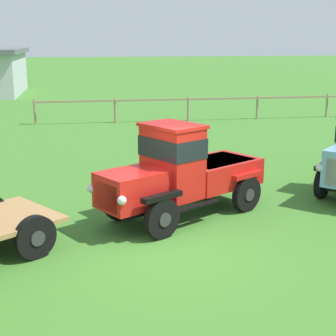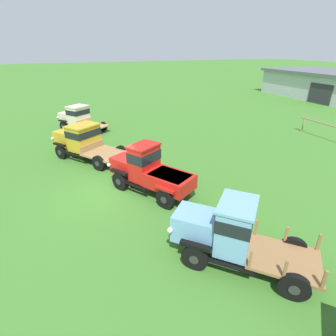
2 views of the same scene
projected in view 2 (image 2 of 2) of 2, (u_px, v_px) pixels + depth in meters
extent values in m
plane|color=#3D7528|center=(110.00, 191.00, 13.07)|extent=(240.00, 240.00, 0.00)
cube|color=#B2B7BC|center=(331.00, 86.00, 36.12)|extent=(16.35, 9.75, 3.21)
cube|color=#565B60|center=(335.00, 72.00, 35.36)|extent=(16.95, 10.55, 0.36)
cube|color=#2D2D33|center=(320.00, 94.00, 32.55)|extent=(3.20, 0.08, 2.40)
cylinder|color=#997F60|center=(303.00, 124.00, 22.09)|extent=(0.12, 0.12, 1.30)
cylinder|color=black|center=(63.00, 126.00, 22.44)|extent=(0.72, 0.59, 0.77)
cylinder|color=#2D2D2D|center=(62.00, 126.00, 22.36)|extent=(0.23, 0.18, 0.27)
cylinder|color=black|center=(79.00, 122.00, 23.76)|extent=(0.72, 0.59, 0.77)
cylinder|color=#2D2D2D|center=(80.00, 121.00, 23.84)|extent=(0.23, 0.18, 0.27)
cylinder|color=black|center=(88.00, 131.00, 21.01)|extent=(0.72, 0.59, 0.77)
cylinder|color=#2D2D2D|center=(87.00, 132.00, 20.93)|extent=(0.23, 0.18, 0.27)
cylinder|color=black|center=(103.00, 126.00, 22.33)|extent=(0.72, 0.59, 0.77)
cylinder|color=#2D2D2D|center=(104.00, 126.00, 22.40)|extent=(0.23, 0.18, 0.27)
cube|color=black|center=(83.00, 125.00, 22.39)|extent=(3.98, 3.27, 0.12)
cube|color=beige|center=(69.00, 117.00, 22.96)|extent=(1.80, 1.76, 0.85)
cube|color=silver|center=(64.00, 117.00, 23.29)|extent=(0.60, 0.79, 0.64)
sphere|color=silver|center=(58.00, 117.00, 22.77)|extent=(0.20, 0.20, 0.20)
sphere|color=silver|center=(70.00, 114.00, 23.76)|extent=(0.20, 0.20, 0.20)
cube|color=black|center=(63.00, 121.00, 22.26)|extent=(0.83, 0.68, 0.12)
cube|color=black|center=(78.00, 117.00, 23.58)|extent=(0.83, 0.68, 0.12)
cube|color=beige|center=(78.00, 115.00, 22.22)|extent=(1.85, 1.92, 1.47)
cube|color=black|center=(78.00, 112.00, 22.08)|extent=(1.91, 1.97, 0.41)
cube|color=beige|center=(77.00, 106.00, 21.90)|extent=(1.99, 2.04, 0.08)
cube|color=black|center=(73.00, 127.00, 21.86)|extent=(1.43, 1.10, 0.05)
cube|color=black|center=(88.00, 123.00, 23.16)|extent=(1.43, 1.10, 0.05)
cube|color=tan|center=(93.00, 126.00, 21.74)|extent=(2.70, 2.63, 0.10)
cube|color=tan|center=(84.00, 122.00, 22.11)|extent=(1.02, 1.35, 0.44)
cylinder|color=black|center=(61.00, 152.00, 16.71)|extent=(0.83, 0.67, 0.90)
cylinder|color=#2D2D2D|center=(59.00, 153.00, 16.63)|extent=(0.27, 0.21, 0.32)
cylinder|color=black|center=(85.00, 143.00, 18.25)|extent=(0.83, 0.67, 0.90)
cylinder|color=#2D2D2D|center=(86.00, 143.00, 18.33)|extent=(0.27, 0.21, 0.32)
cylinder|color=black|center=(98.00, 163.00, 15.12)|extent=(0.83, 0.67, 0.90)
cylinder|color=#2D2D2D|center=(97.00, 164.00, 15.04)|extent=(0.27, 0.21, 0.32)
cylinder|color=black|center=(121.00, 152.00, 16.66)|extent=(0.83, 0.67, 0.90)
cylinder|color=#2D2D2D|center=(122.00, 152.00, 16.74)|extent=(0.27, 0.21, 0.32)
cube|color=black|center=(90.00, 151.00, 16.70)|extent=(4.49, 3.69, 0.12)
cube|color=gold|center=(70.00, 138.00, 17.33)|extent=(2.10, 2.06, 0.97)
cube|color=silver|center=(62.00, 137.00, 17.71)|extent=(0.70, 0.92, 0.73)
sphere|color=silver|center=(52.00, 139.00, 17.11)|extent=(0.20, 0.20, 0.20)
sphere|color=silver|center=(71.00, 133.00, 18.26)|extent=(0.20, 0.20, 0.20)
cube|color=black|center=(59.00, 145.00, 16.50)|extent=(0.96, 0.77, 0.12)
cube|color=black|center=(84.00, 136.00, 18.04)|extent=(0.96, 0.77, 0.12)
cube|color=gold|center=(84.00, 138.00, 16.54)|extent=(2.05, 2.16, 1.50)
cube|color=black|center=(83.00, 132.00, 16.39)|extent=(2.11, 2.22, 0.42)
cube|color=gold|center=(82.00, 125.00, 16.20)|extent=(2.20, 2.30, 0.08)
cube|color=black|center=(75.00, 155.00, 16.07)|extent=(1.50, 1.15, 0.05)
cube|color=black|center=(98.00, 146.00, 17.58)|extent=(1.50, 1.15, 0.05)
cube|color=#9E7547|center=(106.00, 153.00, 15.97)|extent=(3.09, 3.02, 0.10)
cube|color=#9E7547|center=(92.00, 147.00, 16.42)|extent=(1.18, 1.58, 0.44)
cylinder|color=black|center=(120.00, 181.00, 13.08)|extent=(0.88, 0.63, 0.92)
cylinder|color=#2D2D2D|center=(118.00, 182.00, 13.00)|extent=(0.29, 0.19, 0.32)
cylinder|color=black|center=(141.00, 170.00, 14.23)|extent=(0.88, 0.63, 0.92)
cylinder|color=#2D2D2D|center=(142.00, 170.00, 14.30)|extent=(0.29, 0.19, 0.32)
cylinder|color=black|center=(165.00, 199.00, 11.55)|extent=(0.88, 0.63, 0.92)
cylinder|color=#2D2D2D|center=(164.00, 200.00, 11.47)|extent=(0.29, 0.19, 0.32)
cylinder|color=black|center=(185.00, 185.00, 12.69)|extent=(0.88, 0.63, 0.92)
cylinder|color=#2D2D2D|center=(186.00, 185.00, 12.77)|extent=(0.29, 0.19, 0.32)
cube|color=black|center=(150.00, 181.00, 12.91)|extent=(4.02, 2.91, 0.12)
cube|color=red|center=(127.00, 165.00, 13.54)|extent=(1.83, 1.71, 0.82)
cube|color=silver|center=(118.00, 162.00, 13.94)|extent=(0.50, 0.77, 0.61)
sphere|color=silver|center=(109.00, 165.00, 13.49)|extent=(0.20, 0.20, 0.20)
sphere|color=silver|center=(125.00, 158.00, 14.35)|extent=(0.20, 0.20, 0.20)
cube|color=black|center=(119.00, 172.00, 12.87)|extent=(1.00, 0.72, 0.12)
cube|color=black|center=(140.00, 162.00, 14.01)|extent=(1.00, 0.72, 0.12)
cube|color=red|center=(144.00, 163.00, 12.70)|extent=(1.53, 1.68, 1.70)
cube|color=black|center=(144.00, 156.00, 12.54)|extent=(1.58, 1.72, 0.47)
cube|color=red|center=(144.00, 146.00, 12.33)|extent=(1.64, 1.78, 0.08)
cube|color=black|center=(136.00, 186.00, 12.48)|extent=(1.21, 0.81, 0.05)
cube|color=black|center=(156.00, 175.00, 13.60)|extent=(1.21, 0.81, 0.05)
cube|color=red|center=(170.00, 181.00, 12.09)|extent=(2.56, 2.34, 0.67)
cube|color=black|center=(170.00, 175.00, 11.96)|extent=(2.16, 1.97, 0.06)
cube|color=red|center=(165.00, 189.00, 11.33)|extent=(0.96, 0.70, 0.12)
cube|color=red|center=(185.00, 176.00, 12.48)|extent=(0.96, 0.70, 0.12)
cylinder|color=black|center=(195.00, 258.00, 8.37)|extent=(0.76, 0.76, 0.88)
cylinder|color=#2D2D2D|center=(194.00, 260.00, 8.28)|extent=(0.24, 0.24, 0.31)
cylinder|color=black|center=(208.00, 228.00, 9.76)|extent=(0.76, 0.76, 0.88)
cylinder|color=#2D2D2D|center=(209.00, 226.00, 9.85)|extent=(0.24, 0.24, 0.31)
cylinder|color=black|center=(294.00, 287.00, 7.34)|extent=(0.76, 0.76, 0.88)
cylinder|color=#2D2D2D|center=(294.00, 290.00, 7.25)|extent=(0.24, 0.24, 0.31)
cylinder|color=black|center=(293.00, 249.00, 8.73)|extent=(0.76, 0.76, 0.88)
cylinder|color=#2D2D2D|center=(293.00, 247.00, 8.82)|extent=(0.24, 0.24, 0.31)
cube|color=black|center=(242.00, 250.00, 8.56)|extent=(3.66, 3.65, 0.12)
cube|color=#70A3D1|center=(197.00, 225.00, 8.88)|extent=(1.88, 1.88, 0.97)
cube|color=silver|center=(177.00, 221.00, 9.16)|extent=(0.69, 0.69, 0.72)
sphere|color=silver|center=(170.00, 230.00, 8.61)|extent=(0.20, 0.20, 0.20)
sphere|color=silver|center=(183.00, 210.00, 9.65)|extent=(0.20, 0.20, 0.20)
cube|color=black|center=(196.00, 246.00, 8.17)|extent=(0.86, 0.86, 0.12)
cube|color=black|center=(209.00, 217.00, 9.55)|extent=(0.86, 0.86, 0.12)
cube|color=#70A3D1|center=(235.00, 227.00, 8.30)|extent=(1.75, 1.76, 1.60)
cube|color=black|center=(236.00, 217.00, 8.15)|extent=(1.81, 1.81, 0.45)
cube|color=#70A3D1|center=(238.00, 204.00, 7.95)|extent=(1.87, 1.87, 0.08)
cube|color=black|center=(231.00, 266.00, 7.96)|extent=(1.11, 1.11, 0.05)
cube|color=black|center=(239.00, 234.00, 9.32)|extent=(1.11, 1.11, 0.05)
cube|color=olive|center=(284.00, 259.00, 8.07)|extent=(2.67, 2.67, 0.10)
cube|color=olive|center=(250.00, 259.00, 7.60)|extent=(0.11, 0.11, 0.59)
cube|color=olive|center=(256.00, 227.00, 8.92)|extent=(0.11, 0.11, 0.59)
cube|color=olive|center=(286.00, 269.00, 7.26)|extent=(0.11, 0.11, 0.59)
cube|color=olive|center=(286.00, 235.00, 8.58)|extent=(0.11, 0.11, 0.59)
cube|color=olive|center=(324.00, 279.00, 6.92)|extent=(0.11, 0.11, 0.59)
cube|color=olive|center=(319.00, 242.00, 8.24)|extent=(0.11, 0.11, 0.59)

